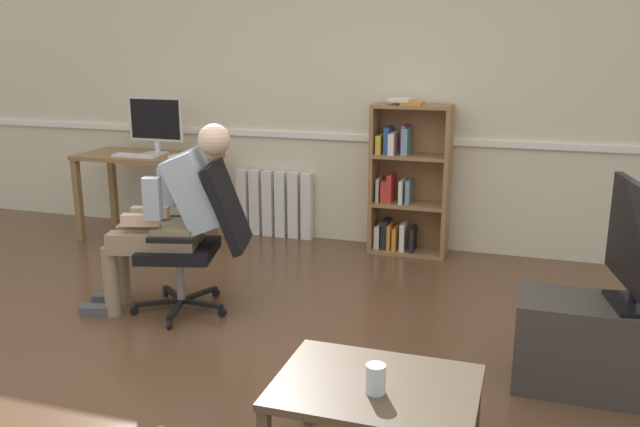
{
  "coord_description": "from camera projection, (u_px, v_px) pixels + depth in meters",
  "views": [
    {
      "loc": [
        1.35,
        -2.84,
        1.7
      ],
      "look_at": [
        0.15,
        0.85,
        0.7
      ],
      "focal_mm": 37.28,
      "sensor_mm": 36.0,
      "label": 1
    }
  ],
  "objects": [
    {
      "name": "ground_plane",
      "position": [
        242.0,
        380.0,
        3.45
      ],
      "size": [
        18.0,
        18.0,
        0.0
      ],
      "primitive_type": "plane",
      "color": "brown"
    },
    {
      "name": "back_wall",
      "position": [
        369.0,
        86.0,
        5.55
      ],
      "size": [
        12.0,
        0.13,
        2.7
      ],
      "color": "beige",
      "rests_on": "ground_plane"
    },
    {
      "name": "computer_desk",
      "position": [
        148.0,
        167.0,
        5.82
      ],
      "size": [
        1.21,
        0.59,
        0.76
      ],
      "color": "olive",
      "rests_on": "ground_plane"
    },
    {
      "name": "imac_monitor",
      "position": [
        156.0,
        121.0,
        5.78
      ],
      "size": [
        0.52,
        0.14,
        0.49
      ],
      "color": "silver",
      "rests_on": "computer_desk"
    },
    {
      "name": "keyboard",
      "position": [
        135.0,
        156.0,
        5.67
      ],
      "size": [
        0.39,
        0.12,
        0.02
      ],
      "primitive_type": "cube",
      "color": "white",
      "rests_on": "computer_desk"
    },
    {
      "name": "computer_mouse",
      "position": [
        174.0,
        157.0,
        5.58
      ],
      "size": [
        0.06,
        0.1,
        0.03
      ],
      "primitive_type": "cube",
      "color": "white",
      "rests_on": "computer_desk"
    },
    {
      "name": "bookshelf",
      "position": [
        405.0,
        182.0,
        5.43
      ],
      "size": [
        0.63,
        0.29,
        1.28
      ],
      "color": "olive",
      "rests_on": "ground_plane"
    },
    {
      "name": "radiator",
      "position": [
        274.0,
        204.0,
        5.96
      ],
      "size": [
        0.71,
        0.08,
        0.6
      ],
      "color": "white",
      "rests_on": "ground_plane"
    },
    {
      "name": "office_chair",
      "position": [
        201.0,
        233.0,
        4.22
      ],
      "size": [
        0.77,
        0.65,
        0.98
      ],
      "rotation": [
        0.0,
        0.0,
        -1.31
      ],
      "color": "black",
      "rests_on": "ground_plane"
    },
    {
      "name": "person_seated",
      "position": [
        172.0,
        214.0,
        4.19
      ],
      "size": [
        0.99,
        0.55,
        1.22
      ],
      "rotation": [
        0.0,
        0.0,
        -1.31
      ],
      "color": "#937F60",
      "rests_on": "ground_plane"
    },
    {
      "name": "tv_stand",
      "position": [
        626.0,
        350.0,
        3.27
      ],
      "size": [
        1.06,
        0.4,
        0.47
      ],
      "color": "#3D3833",
      "rests_on": "ground_plane"
    },
    {
      "name": "tv_screen",
      "position": [
        640.0,
        246.0,
        3.13
      ],
      "size": [
        0.25,
        0.86,
        0.58
      ],
      "rotation": [
        0.0,
        0.0,
        1.75
      ],
      "color": "black",
      "rests_on": "tv_stand"
    },
    {
      "name": "coffee_table",
      "position": [
        376.0,
        394.0,
        2.63
      ],
      "size": [
        0.8,
        0.59,
        0.4
      ],
      "color": "#4C3D2D",
      "rests_on": "ground_plane"
    },
    {
      "name": "drinking_glass",
      "position": [
        376.0,
        379.0,
        2.54
      ],
      "size": [
        0.08,
        0.08,
        0.12
      ],
      "primitive_type": "cylinder",
      "color": "silver",
      "rests_on": "coffee_table"
    }
  ]
}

